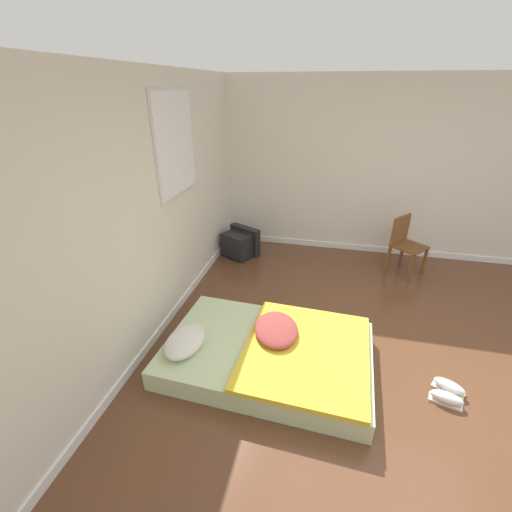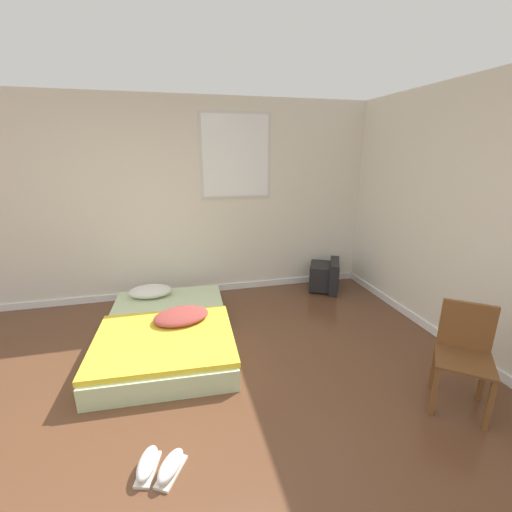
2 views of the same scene
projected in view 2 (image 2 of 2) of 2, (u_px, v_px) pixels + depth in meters
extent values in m
plane|color=brown|center=(171.00, 439.00, 2.40)|extent=(20.00, 20.00, 0.00)
cube|color=silver|center=(161.00, 202.00, 4.44)|extent=(8.06, 0.06, 2.60)
cube|color=white|center=(168.00, 292.00, 4.77)|extent=(8.06, 0.02, 0.09)
cube|color=silver|center=(236.00, 156.00, 4.47)|extent=(0.94, 0.01, 1.10)
cube|color=white|center=(236.00, 156.00, 4.47)|extent=(0.87, 0.01, 1.03)
cube|color=white|center=(496.00, 372.00, 3.04)|extent=(0.02, 7.57, 0.09)
cube|color=beige|center=(167.00, 332.00, 3.62)|extent=(1.36, 1.99, 0.20)
ellipsoid|color=silver|center=(150.00, 291.00, 4.23)|extent=(0.54, 0.36, 0.14)
cube|color=yellow|center=(164.00, 339.00, 3.24)|extent=(1.34, 1.18, 0.05)
ellipsoid|color=#993D38|center=(181.00, 316.00, 3.55)|extent=(0.66, 0.55, 0.11)
cube|color=black|center=(320.00, 276.00, 4.95)|extent=(0.44, 0.51, 0.35)
cube|color=black|center=(334.00, 276.00, 4.90)|extent=(0.34, 0.53, 0.44)
cube|color=black|center=(338.00, 275.00, 4.88)|extent=(0.20, 0.39, 0.32)
cube|color=brown|center=(490.00, 406.00, 2.42)|extent=(0.05, 0.05, 0.41)
cube|color=brown|center=(435.00, 391.00, 2.56)|extent=(0.05, 0.05, 0.41)
cube|color=brown|center=(483.00, 378.00, 2.72)|extent=(0.05, 0.05, 0.41)
cube|color=brown|center=(434.00, 366.00, 2.87)|extent=(0.05, 0.05, 0.41)
cube|color=brown|center=(464.00, 360.00, 2.58)|extent=(0.56, 0.56, 0.02)
cube|color=brown|center=(467.00, 326.00, 2.67)|extent=(0.31, 0.27, 0.39)
cube|color=silver|center=(148.00, 469.00, 2.15)|extent=(0.16, 0.28, 0.02)
ellipsoid|color=white|center=(147.00, 463.00, 2.14)|extent=(0.18, 0.28, 0.09)
cube|color=silver|center=(171.00, 472.00, 2.14)|extent=(0.22, 0.27, 0.02)
ellipsoid|color=white|center=(170.00, 466.00, 2.12)|extent=(0.22, 0.28, 0.09)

